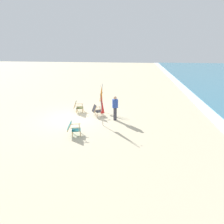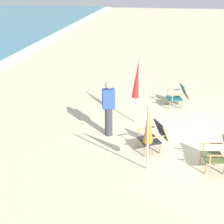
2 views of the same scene
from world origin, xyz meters
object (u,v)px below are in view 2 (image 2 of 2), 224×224
object	(u,v)px
umbrella_furled_red	(137,80)
umbrella_furled_orange	(148,125)
beach_chair_back_left	(220,153)
person_near_chairs	(109,109)
beach_chair_far_center	(155,136)
beach_chair_front_left	(179,95)

from	to	relation	value
umbrella_furled_red	umbrella_furled_orange	distance (m)	2.96
beach_chair_back_left	person_near_chairs	world-z (taller)	person_near_chairs
beach_chair_back_left	person_near_chairs	size ratio (longest dim) A/B	0.50
beach_chair_back_left	umbrella_furled_red	size ratio (longest dim) A/B	0.39
beach_chair_far_center	beach_chair_back_left	bearing A→B (deg)	-113.03
beach_chair_back_left	person_near_chairs	xyz separation A→B (m)	(1.33, 2.90, 0.41)
umbrella_furled_red	umbrella_furled_orange	bearing A→B (deg)	-170.36
beach_chair_front_left	beach_chair_back_left	world-z (taller)	beach_chair_back_left
beach_chair_far_center	beach_chair_front_left	bearing A→B (deg)	-13.26
beach_chair_front_left	umbrella_furled_orange	distance (m)	4.55
beach_chair_front_left	beach_chair_back_left	bearing A→B (deg)	-168.28
beach_chair_front_left	beach_chair_far_center	size ratio (longest dim) A/B	0.96
beach_chair_front_left	beach_chair_far_center	world-z (taller)	beach_chair_far_center
umbrella_furled_red	person_near_chairs	size ratio (longest dim) A/B	1.30
beach_chair_far_center	person_near_chairs	bearing A→B (deg)	63.65
beach_chair_back_left	umbrella_furled_red	bearing A→B (deg)	42.57
umbrella_furled_red	beach_chair_back_left	bearing A→B (deg)	-137.43
beach_chair_back_left	umbrella_furled_orange	size ratio (longest dim) A/B	0.41
beach_chair_far_center	umbrella_furled_orange	distance (m)	1.47
umbrella_furled_red	beach_chair_front_left	bearing A→B (deg)	-43.67
beach_chair_far_center	umbrella_furled_red	distance (m)	2.08
beach_chair_back_left	umbrella_furled_orange	world-z (taller)	umbrella_furled_orange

